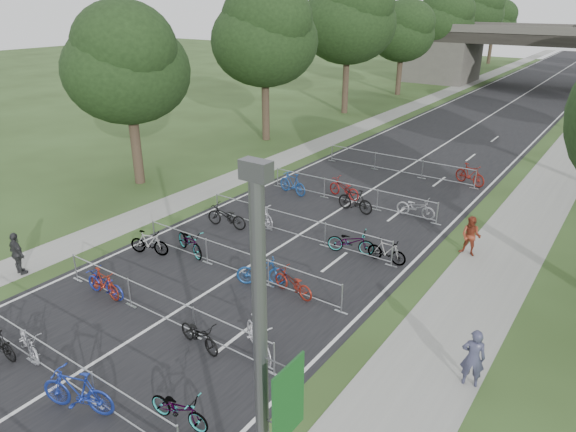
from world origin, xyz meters
name	(u,v)px	position (x,y,z in m)	size (l,w,h in m)	color
road	(500,109)	(0.00, 50.00, 0.01)	(11.00, 140.00, 0.01)	black
sidewalk_left	(425,101)	(-7.50, 50.00, 0.01)	(2.00, 140.00, 0.01)	gray
lane_markings	(500,109)	(0.00, 50.00, 0.00)	(0.12, 140.00, 0.00)	silver
overpass_bridge	(539,57)	(0.00, 65.00, 3.53)	(31.00, 8.00, 7.05)	#4D4A44
tree_left_0	(127,66)	(-11.39, 15.93, 6.49)	(6.72, 6.72, 10.25)	#33261C
tree_left_1	(265,37)	(-11.39, 27.93, 7.30)	(7.56, 7.56, 11.53)	#33261C
tree_left_2	(349,19)	(-11.39, 39.93, 8.12)	(8.40, 8.40, 12.81)	#33261C
tree_left_3	(403,32)	(-11.39, 51.93, 6.49)	(6.72, 6.72, 10.25)	#33261C
tree_left_4	(443,21)	(-11.39, 63.93, 7.30)	(7.56, 7.56, 11.53)	#33261C
tree_left_5	(474,12)	(-11.39, 75.93, 8.12)	(8.40, 8.40, 12.81)	#33261C
tree_left_6	(495,21)	(-11.39, 87.93, 6.49)	(6.72, 6.72, 10.25)	#33261C
barrier_row_1	(60,367)	(0.00, 3.60, 0.55)	(9.70, 0.08, 1.10)	#A9ACB1
barrier_row_2	(160,307)	(0.00, 7.20, 0.55)	(9.70, 0.08, 1.10)	#A9ACB1
barrier_row_3	(236,261)	(0.00, 11.00, 0.55)	(9.70, 0.08, 1.10)	#A9ACB1
barrier_row_4	(295,226)	(0.00, 15.00, 0.55)	(9.70, 0.08, 1.10)	#A9ACB1
barrier_row_5	(350,194)	(0.00, 20.00, 0.55)	(9.70, 0.08, 1.10)	#A9ACB1
barrier_row_6	(398,165)	(0.00, 26.00, 0.55)	(9.70, 0.08, 1.10)	#A9ACB1
bike_5	(29,343)	(-1.84, 3.77, 0.45)	(0.59, 1.70, 0.89)	#A4A4AB
bike_6	(77,391)	(1.32, 3.26, 0.63)	(0.59, 2.10, 1.26)	navy
bike_7	(179,409)	(3.74, 4.42, 0.46)	(0.62, 1.77, 0.93)	#A9ACB1
bike_8	(105,284)	(-2.78, 7.13, 0.48)	(0.64, 1.83, 0.96)	navy
bike_9	(104,283)	(-2.80, 7.12, 0.51)	(0.48, 1.71, 1.03)	maroon
bike_10	(199,335)	(2.02, 6.91, 0.46)	(0.61, 1.76, 0.93)	black
bike_11	(258,337)	(3.67, 7.68, 0.59)	(0.56, 1.97, 1.18)	silver
bike_12	(149,243)	(-4.01, 10.22, 0.52)	(0.49, 1.73, 1.04)	#A9ACB1
bike_13	(190,242)	(-2.68, 11.22, 0.54)	(0.72, 2.06, 1.08)	#A9ACB1
bike_14	(262,271)	(1.29, 10.92, 0.57)	(0.53, 1.89, 1.14)	navy
bike_15	(293,283)	(2.62, 11.01, 0.47)	(0.63, 1.81, 0.95)	maroon
bike_16	(226,217)	(-3.21, 14.09, 0.54)	(0.72, 2.07, 1.09)	black
bike_17	(262,214)	(-2.03, 15.21, 0.58)	(0.54, 1.93, 1.16)	#A3A2A9
bike_18	(351,242)	(2.74, 15.07, 0.52)	(0.69, 1.98, 1.04)	#A9ACB1
bike_19	(387,251)	(4.30, 15.17, 0.50)	(0.47, 1.65, 0.99)	#A9ACB1
bike_20	(293,183)	(-3.24, 19.50, 0.59)	(0.56, 1.97, 1.18)	navy
bike_21	(344,188)	(-0.66, 20.55, 0.53)	(0.70, 2.01, 1.06)	maroon
bike_22	(355,201)	(0.75, 19.17, 0.60)	(0.56, 1.99, 1.19)	black
bike_23	(416,207)	(3.46, 20.24, 0.51)	(0.67, 1.93, 1.02)	#93949A
bike_27	(470,175)	(4.15, 26.49, 0.60)	(0.56, 1.98, 1.19)	maroon
pedestrian_a	(473,358)	(9.20, 9.98, 0.88)	(0.64, 0.42, 1.75)	#363751
pedestrian_b	(471,236)	(6.81, 17.73, 0.84)	(0.82, 0.64, 1.68)	maroon
pedestrian_c	(17,254)	(-6.80, 6.26, 0.86)	(1.00, 0.42, 1.71)	#28292B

